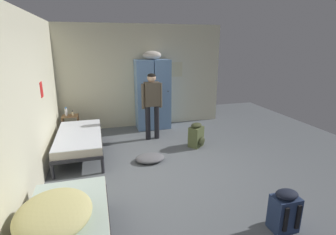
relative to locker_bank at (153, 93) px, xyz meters
name	(u,v)px	position (x,y,z in m)	size (l,w,h in m)	color
ground_plane	(172,171)	(-0.22, -2.59, -0.97)	(9.18, 9.18, 0.00)	slate
room_backdrop	(96,89)	(-1.46, -1.31, 0.40)	(4.51, 5.80, 2.75)	beige
locker_bank	(153,93)	(0.00, 0.00, 0.00)	(0.90, 0.55, 2.07)	#6B93C6
shelf_unit	(71,124)	(-2.11, -0.23, -0.62)	(0.38, 0.30, 0.57)	brown
bed_left_rear	(79,138)	(-1.86, -1.38, -0.59)	(0.90, 1.90, 0.49)	#28282D
bed_left_front	(66,234)	(-1.86, -4.25, -0.59)	(0.90, 1.90, 0.49)	#28282D
bedding_heap	(54,213)	(-1.96, -4.21, -0.35)	(0.75, 0.88, 0.25)	#D1C67F
person_traveler	(152,100)	(-0.20, -0.85, -0.01)	(0.50, 0.22, 1.60)	black
water_bottle	(66,112)	(-2.19, -0.21, -0.31)	(0.06, 0.06, 0.21)	white
lotion_bottle	(73,114)	(-2.04, -0.27, -0.34)	(0.05, 0.05, 0.13)	beige
backpack_navy	(284,211)	(0.69, -4.41, -0.71)	(0.32, 0.34, 0.55)	navy
backpack_olive	(196,136)	(0.65, -1.60, -0.71)	(0.41, 0.42, 0.55)	#566038
clothes_pile_grey	(150,158)	(-0.53, -2.06, -0.91)	(0.58, 0.44, 0.13)	slate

